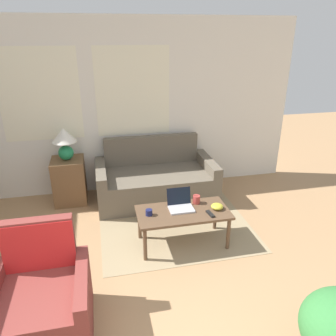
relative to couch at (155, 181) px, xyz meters
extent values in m
cube|color=white|center=(-0.81, 0.48, 1.03)|extent=(6.24, 0.05, 2.60)
cube|color=white|center=(-1.55, 0.45, 1.28)|extent=(1.10, 0.01, 1.30)
cube|color=white|center=(-0.24, 0.45, 1.28)|extent=(1.10, 0.01, 1.30)
cube|color=#9E8966|center=(0.10, -0.66, -0.27)|extent=(1.94, 2.03, 0.01)
cube|color=#665B4C|center=(0.00, -0.07, -0.05)|extent=(1.47, 0.92, 0.44)
cube|color=#665B4C|center=(0.00, 0.33, 0.17)|extent=(1.47, 0.12, 0.89)
cube|color=#665B4C|center=(-0.80, -0.07, 0.02)|extent=(0.14, 0.92, 0.59)
cube|color=#665B4C|center=(0.80, -0.07, 0.02)|extent=(0.14, 0.92, 0.59)
cube|color=brown|center=(-1.37, -2.26, -0.05)|extent=(0.59, 0.77, 0.45)
cube|color=brown|center=(-1.37, -1.93, 0.19)|extent=(0.59, 0.10, 0.93)
cube|color=brown|center=(-1.02, -2.26, 0.01)|extent=(0.10, 0.77, 0.57)
cube|color=red|center=(-1.37, -1.98, 0.30)|extent=(0.59, 0.01, 0.67)
cube|color=brown|center=(-1.26, 0.14, 0.06)|extent=(0.46, 0.46, 0.67)
ellipsoid|color=#1E8451|center=(-1.26, 0.14, 0.51)|extent=(0.21, 0.21, 0.21)
cylinder|color=tan|center=(-1.26, 0.14, 0.64)|extent=(0.02, 0.02, 0.06)
cone|color=white|center=(-1.26, 0.14, 0.77)|extent=(0.34, 0.34, 0.19)
cube|color=brown|center=(0.10, -1.26, 0.15)|extent=(1.08, 0.54, 0.03)
cylinder|color=brown|center=(-0.39, -1.47, -0.07)|extent=(0.04, 0.04, 0.41)
cylinder|color=brown|center=(0.59, -1.47, -0.07)|extent=(0.04, 0.04, 0.41)
cylinder|color=brown|center=(-0.39, -1.04, -0.07)|extent=(0.04, 0.04, 0.41)
cylinder|color=brown|center=(0.59, -1.04, -0.07)|extent=(0.04, 0.04, 0.41)
cube|color=#B7B7BC|center=(0.09, -1.22, 0.18)|extent=(0.29, 0.20, 0.02)
cube|color=black|center=(0.09, -1.09, 0.29)|extent=(0.29, 0.06, 0.20)
cylinder|color=#B23D38|center=(0.31, -1.10, 0.22)|extent=(0.09, 0.09, 0.10)
cylinder|color=#191E4C|center=(-0.30, -1.26, 0.20)|extent=(0.08, 0.08, 0.07)
ellipsoid|color=gold|center=(0.50, -1.29, 0.20)|extent=(0.14, 0.14, 0.06)
cube|color=black|center=(0.38, -1.40, 0.18)|extent=(0.07, 0.15, 0.02)
camera|label=1|loc=(-0.79, -4.46, 2.10)|focal=35.00mm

